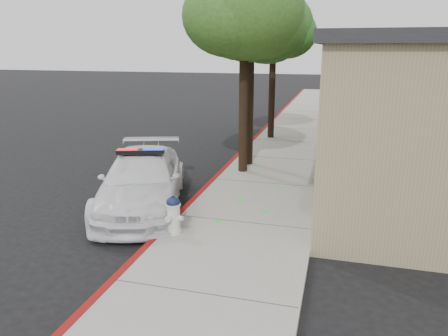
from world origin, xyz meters
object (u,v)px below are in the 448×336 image
(fire_hydrant, at_px, (173,215))
(street_tree_mid, at_px, (252,23))
(clapboard_building, at_px, (426,97))
(street_tree_near, at_px, (245,14))
(police_car, at_px, (142,181))
(street_tree_far, at_px, (275,28))

(fire_hydrant, xyz_separation_m, street_tree_mid, (0.38, 5.96, 4.10))
(clapboard_building, distance_m, street_tree_near, 8.22)
(police_car, xyz_separation_m, street_tree_near, (1.84, 3.41, 4.17))
(clapboard_building, bearing_deg, police_car, -133.14)
(clapboard_building, xyz_separation_m, street_tree_far, (-5.95, 0.55, 2.57))
(street_tree_mid, xyz_separation_m, street_tree_far, (0.02, 4.55, 0.03))
(police_car, distance_m, street_tree_near, 5.70)
(street_tree_mid, distance_m, street_tree_far, 4.55)
(street_tree_near, bearing_deg, police_car, -118.33)
(street_tree_near, height_order, street_tree_far, street_tree_near)
(fire_hydrant, distance_m, street_tree_near, 6.63)
(clapboard_building, relative_size, street_tree_far, 3.45)
(police_car, bearing_deg, street_tree_mid, 48.91)
(street_tree_near, relative_size, street_tree_far, 1.05)
(police_car, relative_size, street_tree_mid, 0.87)
(police_car, bearing_deg, street_tree_near, 43.64)
(street_tree_near, xyz_separation_m, street_tree_mid, (0.01, 0.94, -0.21))
(police_car, relative_size, street_tree_far, 0.86)
(street_tree_near, bearing_deg, street_tree_far, 89.72)
(street_tree_mid, bearing_deg, clapboard_building, 33.80)
(clapboard_building, distance_m, fire_hydrant, 11.90)
(clapboard_building, xyz_separation_m, street_tree_near, (-5.98, -4.93, 2.75))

